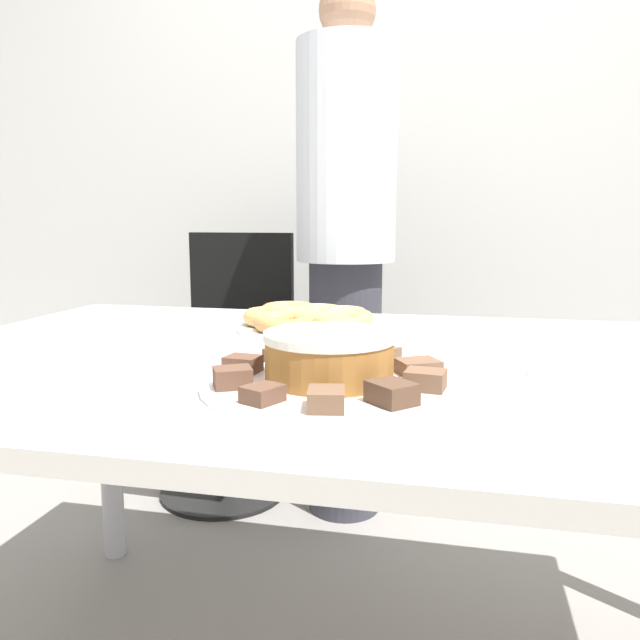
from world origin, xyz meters
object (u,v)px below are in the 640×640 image
(plate_cake, at_px, (329,384))
(plate_donuts, at_px, (314,328))
(person_standing, at_px, (346,244))
(napkin, at_px, (574,370))
(office_chair_left, at_px, (227,369))
(frosted_cake, at_px, (329,356))

(plate_cake, distance_m, plate_donuts, 0.46)
(person_standing, bearing_deg, napkin, -59.96)
(office_chair_left, bearing_deg, person_standing, -8.06)
(person_standing, relative_size, frosted_cake, 8.82)
(plate_donuts, bearing_deg, frosted_cake, -74.09)
(plate_cake, bearing_deg, person_standing, 99.12)
(plate_cake, height_order, frosted_cake, frosted_cake)
(napkin, bearing_deg, person_standing, 120.04)
(plate_donuts, relative_size, frosted_cake, 1.75)
(person_standing, xyz_separation_m, napkin, (0.53, -0.92, -0.16))
(person_standing, relative_size, office_chair_left, 1.82)
(person_standing, height_order, plate_donuts, person_standing)
(person_standing, xyz_separation_m, plate_donuts, (0.05, -0.65, -0.15))
(frosted_cake, height_order, napkin, frosted_cake)
(napkin, bearing_deg, office_chair_left, 134.08)
(person_standing, relative_size, napkin, 11.14)
(plate_donuts, xyz_separation_m, napkin, (0.48, -0.28, -0.00))
(frosted_cake, bearing_deg, person_standing, 99.12)
(frosted_cake, distance_m, napkin, 0.40)
(plate_donuts, bearing_deg, person_standing, 94.29)
(person_standing, xyz_separation_m, plate_cake, (0.18, -1.09, -0.15))
(plate_cake, relative_size, plate_donuts, 1.12)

